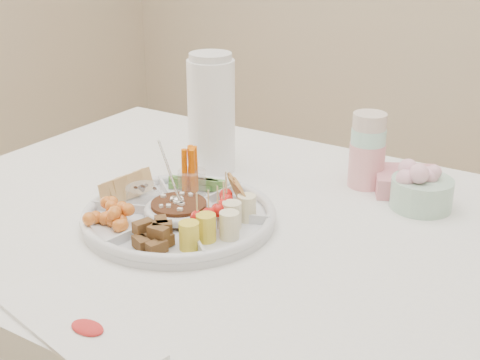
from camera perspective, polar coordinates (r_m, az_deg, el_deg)
The scene contains 13 objects.
party_tray at distance 1.34m, azimuth -5.22°, elevation -2.84°, with size 0.38×0.38×0.04m, color silver.
bean_dip at distance 1.33m, azimuth -5.23°, elevation -2.55°, with size 0.11×0.11×0.04m, color #35170D.
tortillas at distance 1.36m, azimuth 0.08°, elevation -1.28°, with size 0.10×0.10×0.06m, color brown, non-canonical shape.
carrot_cucumber at distance 1.43m, azimuth -3.83°, elevation 0.84°, with size 0.12×0.12×0.11m, color #E86100, non-canonical shape.
pita_raisins at distance 1.42m, azimuth -8.89°, elevation -0.54°, with size 0.10×0.10×0.06m, color tan, non-canonical shape.
cherries at distance 1.31m, azimuth -10.77°, elevation -3.05°, with size 0.11×0.11×0.05m, color orange, non-canonical shape.
granola_chunks at distance 1.22m, azimuth -6.94°, elevation -4.83°, with size 0.10×0.10×0.04m, color brown, non-canonical shape.
banana_tomato at distance 1.24m, azimuth -1.09°, elevation -3.03°, with size 0.12×0.12×0.10m, color #EFDD6C, non-canonical shape.
cup_stack at distance 1.50m, azimuth 10.90°, elevation 3.42°, with size 0.08×0.08×0.22m, color white.
thermos at distance 1.56m, azimuth -2.46°, elevation 5.82°, with size 0.11×0.11×0.29m, color white.
flower_bowl at distance 1.44m, azimuth 15.29°, elevation -0.53°, with size 0.13×0.13×0.10m, color #A1B3AA.
napkin_stack at distance 1.52m, azimuth 14.04°, elevation -0.15°, with size 0.14×0.12×0.05m, color pink.
placemat at distance 1.06m, azimuth -14.04°, elevation -11.89°, with size 0.33×0.11×0.01m, color white.
Camera 1 is at (0.61, -1.03, 1.35)m, focal length 50.00 mm.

